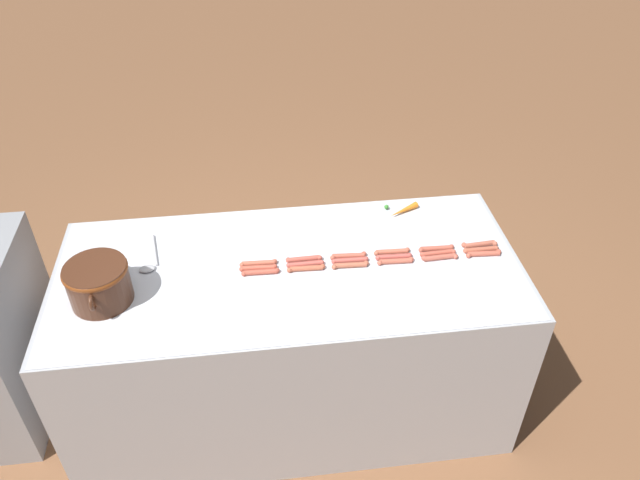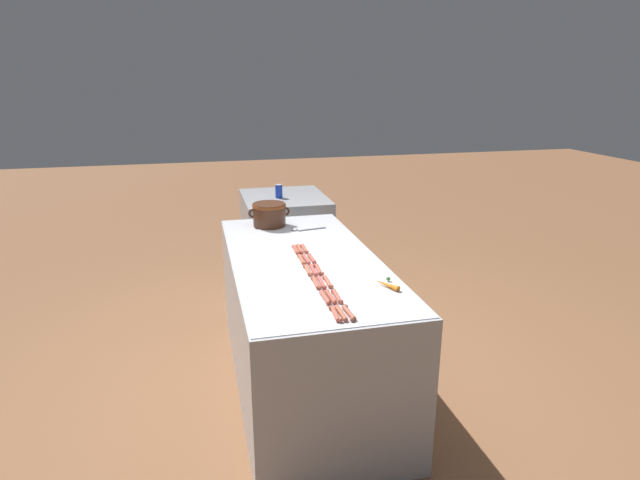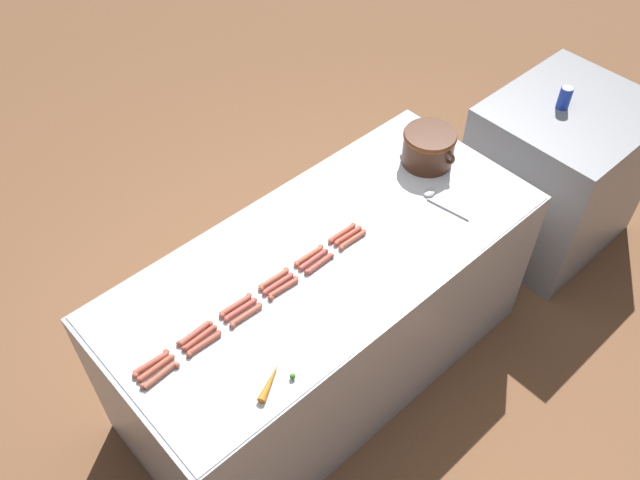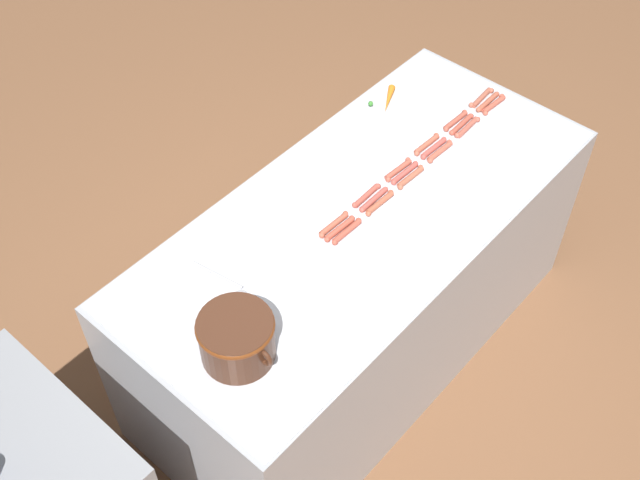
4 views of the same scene
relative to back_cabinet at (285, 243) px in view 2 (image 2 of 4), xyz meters
The scene contains 25 objects.
ground_plane 1.74m from the back_cabinet, 95.66° to the right, with size 20.00×20.00×0.00m, color brown.
griddle_counter 1.68m from the back_cabinet, 95.66° to the right, with size 0.92×2.04×0.91m.
back_cabinet is the anchor object (origin of this frame).
hot_dog_0 2.58m from the back_cabinet, 94.40° to the right, with size 0.03×0.17×0.02m.
hot_dog_1 2.39m from the back_cabinet, 94.78° to the right, with size 0.03×0.17×0.02m.
hot_dog_2 2.19m from the back_cabinet, 95.25° to the right, with size 0.03×0.17×0.02m.
hot_dog_3 2.00m from the back_cabinet, 95.83° to the right, with size 0.03×0.17×0.02m.
hot_dog_4 1.81m from the back_cabinet, 96.37° to the right, with size 0.03×0.17×0.02m.
hot_dog_5 1.62m from the back_cabinet, 97.18° to the right, with size 0.03×0.17×0.02m.
hot_dog_6 2.58m from the back_cabinet, 93.72° to the right, with size 0.03×0.17×0.02m.
hot_dog_7 2.38m from the back_cabinet, 94.05° to the right, with size 0.03×0.17×0.02m.
hot_dog_8 2.19m from the back_cabinet, 94.46° to the right, with size 0.03×0.17×0.02m.
hot_dog_9 2.00m from the back_cabinet, 94.92° to the right, with size 0.03×0.17×0.02m.
hot_dog_10 1.81m from the back_cabinet, 95.34° to the right, with size 0.02×0.17×0.02m.
hot_dog_11 1.61m from the back_cabinet, 96.20° to the right, with size 0.03×0.17×0.02m.
hot_dog_12 2.58m from the back_cabinet, 92.90° to the right, with size 0.03×0.17×0.02m.
hot_dog_13 2.39m from the back_cabinet, 93.24° to the right, with size 0.03×0.17×0.02m.
hot_dog_14 2.19m from the back_cabinet, 93.48° to the right, with size 0.03×0.17×0.02m.
hot_dog_15 1.99m from the back_cabinet, 93.96° to the right, with size 0.03×0.17×0.02m.
hot_dog_16 1.80m from the back_cabinet, 94.30° to the right, with size 0.03×0.17×0.02m.
hot_dog_17 1.61m from the back_cabinet, 95.00° to the right, with size 0.03×0.17×0.02m.
bean_pot 1.08m from the back_cabinet, 106.83° to the right, with size 0.32×0.26×0.18m.
serving_spoon 1.16m from the back_cabinet, 93.50° to the right, with size 0.27×0.08×0.02m.
carrot 2.31m from the back_cabinet, 85.67° to the right, with size 0.11×0.17×0.03m.
soda_can 0.54m from the back_cabinet, 135.42° to the right, with size 0.07×0.07×0.12m.
Camera 2 is at (-0.63, -3.04, 2.00)m, focal length 29.15 mm.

